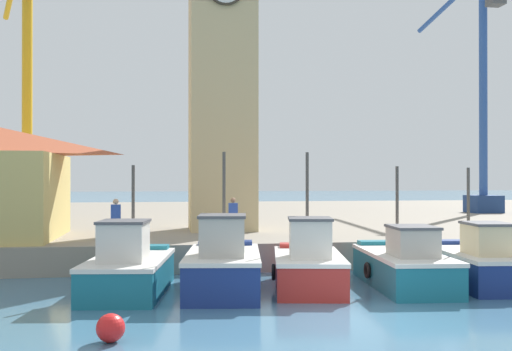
{
  "coord_description": "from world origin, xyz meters",
  "views": [
    {
      "loc": [
        -4.59,
        -13.67,
        3.37
      ],
      "look_at": [
        -0.94,
        9.56,
        3.5
      ],
      "focal_mm": 42.0,
      "sensor_mm": 36.0,
      "label": 1
    }
  ],
  "objects_px": {
    "fishing_boat_far_left": "(129,269)",
    "fishing_boat_center": "(477,263)",
    "mooring_buoy": "(111,328)",
    "fishing_boat_mid_left": "(404,265)",
    "port_crane_far": "(481,116)",
    "fishing_boat_left_inner": "(308,265)",
    "clock_tower": "(222,55)",
    "port_crane_near": "(26,110)",
    "fishing_boat_left_outer": "(223,266)",
    "dock_worker_near_tower": "(233,218)",
    "dock_worker_along_quay": "(116,220)"
  },
  "relations": [
    {
      "from": "fishing_boat_center",
      "to": "fishing_boat_left_inner",
      "type": "bearing_deg",
      "value": 179.65
    },
    {
      "from": "fishing_boat_left_outer",
      "to": "port_crane_far",
      "type": "relative_size",
      "value": 0.29
    },
    {
      "from": "port_crane_far",
      "to": "mooring_buoy",
      "type": "bearing_deg",
      "value": -131.4
    },
    {
      "from": "port_crane_near",
      "to": "mooring_buoy",
      "type": "height_order",
      "value": "port_crane_near"
    },
    {
      "from": "mooring_buoy",
      "to": "dock_worker_along_quay",
      "type": "height_order",
      "value": "dock_worker_along_quay"
    },
    {
      "from": "fishing_boat_far_left",
      "to": "mooring_buoy",
      "type": "xyz_separation_m",
      "value": [
        -0.08,
        -5.32,
        -0.42
      ]
    },
    {
      "from": "clock_tower",
      "to": "dock_worker_near_tower",
      "type": "bearing_deg",
      "value": -90.31
    },
    {
      "from": "fishing_boat_far_left",
      "to": "port_crane_near",
      "type": "xyz_separation_m",
      "value": [
        -6.55,
        16.99,
        6.47
      ]
    },
    {
      "from": "fishing_boat_far_left",
      "to": "fishing_boat_left_outer",
      "type": "xyz_separation_m",
      "value": [
        2.76,
        -0.26,
        0.06
      ]
    },
    {
      "from": "mooring_buoy",
      "to": "fishing_boat_left_inner",
      "type": "bearing_deg",
      "value": 43.17
    },
    {
      "from": "fishing_boat_mid_left",
      "to": "port_crane_near",
      "type": "xyz_separation_m",
      "value": [
        -14.97,
        17.22,
        6.51
      ]
    },
    {
      "from": "fishing_boat_far_left",
      "to": "dock_worker_near_tower",
      "type": "xyz_separation_m",
      "value": [
        3.65,
        4.76,
        1.16
      ]
    },
    {
      "from": "clock_tower",
      "to": "dock_worker_near_tower",
      "type": "relative_size",
      "value": 10.37
    },
    {
      "from": "fishing_boat_far_left",
      "to": "mooring_buoy",
      "type": "distance_m",
      "value": 5.34
    },
    {
      "from": "fishing_boat_mid_left",
      "to": "fishing_boat_center",
      "type": "bearing_deg",
      "value": -0.25
    },
    {
      "from": "fishing_boat_far_left",
      "to": "port_crane_near",
      "type": "distance_m",
      "value": 19.32
    },
    {
      "from": "clock_tower",
      "to": "dock_worker_near_tower",
      "type": "height_order",
      "value": "clock_tower"
    },
    {
      "from": "fishing_boat_left_inner",
      "to": "dock_worker_near_tower",
      "type": "relative_size",
      "value": 2.84
    },
    {
      "from": "fishing_boat_left_outer",
      "to": "port_crane_near",
      "type": "distance_m",
      "value": 20.62
    },
    {
      "from": "port_crane_near",
      "to": "clock_tower",
      "type": "bearing_deg",
      "value": -36.77
    },
    {
      "from": "fishing_boat_left_outer",
      "to": "port_crane_far",
      "type": "bearing_deg",
      "value": 46.2
    },
    {
      "from": "fishing_boat_far_left",
      "to": "fishing_boat_left_inner",
      "type": "distance_m",
      "value": 5.37
    },
    {
      "from": "fishing_boat_center",
      "to": "dock_worker_near_tower",
      "type": "relative_size",
      "value": 3.12
    },
    {
      "from": "fishing_boat_left_inner",
      "to": "port_crane_far",
      "type": "relative_size",
      "value": 0.27
    },
    {
      "from": "port_crane_far",
      "to": "fishing_boat_mid_left",
      "type": "bearing_deg",
      "value": -124.61
    },
    {
      "from": "port_crane_near",
      "to": "mooring_buoy",
      "type": "bearing_deg",
      "value": -73.83
    },
    {
      "from": "fishing_boat_mid_left",
      "to": "dock_worker_along_quay",
      "type": "distance_m",
      "value": 10.16
    },
    {
      "from": "clock_tower",
      "to": "port_crane_near",
      "type": "bearing_deg",
      "value": 143.23
    },
    {
      "from": "mooring_buoy",
      "to": "dock_worker_along_quay",
      "type": "bearing_deg",
      "value": 93.68
    },
    {
      "from": "fishing_boat_mid_left",
      "to": "clock_tower",
      "type": "bearing_deg",
      "value": 116.36
    },
    {
      "from": "fishing_boat_far_left",
      "to": "dock_worker_along_quay",
      "type": "bearing_deg",
      "value": 99.44
    },
    {
      "from": "fishing_boat_center",
      "to": "fishing_boat_left_outer",
      "type": "bearing_deg",
      "value": -179.9
    },
    {
      "from": "port_crane_near",
      "to": "dock_worker_along_quay",
      "type": "height_order",
      "value": "port_crane_near"
    },
    {
      "from": "fishing_boat_mid_left",
      "to": "fishing_boat_far_left",
      "type": "bearing_deg",
      "value": 178.41
    },
    {
      "from": "fishing_boat_left_inner",
      "to": "clock_tower",
      "type": "height_order",
      "value": "clock_tower"
    },
    {
      "from": "dock_worker_near_tower",
      "to": "fishing_boat_left_inner",
      "type": "bearing_deg",
      "value": -70.89
    },
    {
      "from": "fishing_boat_center",
      "to": "port_crane_near",
      "type": "relative_size",
      "value": 0.3
    },
    {
      "from": "mooring_buoy",
      "to": "fishing_boat_left_outer",
      "type": "bearing_deg",
      "value": 60.73
    },
    {
      "from": "dock_worker_near_tower",
      "to": "dock_worker_along_quay",
      "type": "bearing_deg",
      "value": -171.34
    },
    {
      "from": "clock_tower",
      "to": "port_crane_far",
      "type": "height_order",
      "value": "port_crane_far"
    },
    {
      "from": "port_crane_far",
      "to": "port_crane_near",
      "type": "bearing_deg",
      "value": -172.74
    },
    {
      "from": "fishing_boat_left_outer",
      "to": "fishing_boat_left_inner",
      "type": "distance_m",
      "value": 2.61
    },
    {
      "from": "fishing_boat_far_left",
      "to": "fishing_boat_center",
      "type": "distance_m",
      "value": 10.87
    },
    {
      "from": "fishing_boat_center",
      "to": "fishing_boat_far_left",
      "type": "bearing_deg",
      "value": 178.71
    },
    {
      "from": "fishing_boat_far_left",
      "to": "fishing_boat_mid_left",
      "type": "height_order",
      "value": "fishing_boat_far_left"
    },
    {
      "from": "port_crane_far",
      "to": "fishing_boat_left_inner",
      "type": "bearing_deg",
      "value": -129.92
    },
    {
      "from": "fishing_boat_mid_left",
      "to": "mooring_buoy",
      "type": "xyz_separation_m",
      "value": [
        -8.5,
        -5.09,
        -0.38
      ]
    },
    {
      "from": "fishing_boat_left_outer",
      "to": "fishing_boat_far_left",
      "type": "bearing_deg",
      "value": 174.63
    },
    {
      "from": "fishing_boat_mid_left",
      "to": "dock_worker_along_quay",
      "type": "relative_size",
      "value": 3.27
    },
    {
      "from": "fishing_boat_mid_left",
      "to": "port_crane_far",
      "type": "distance_m",
      "value": 26.45
    }
  ]
}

